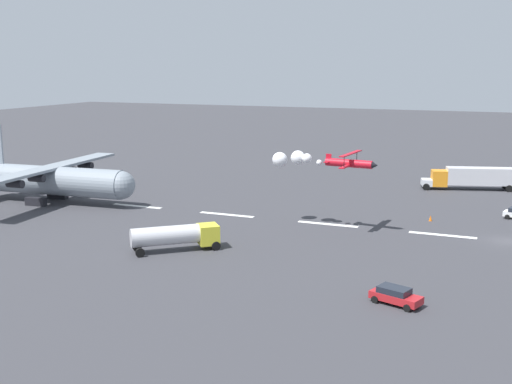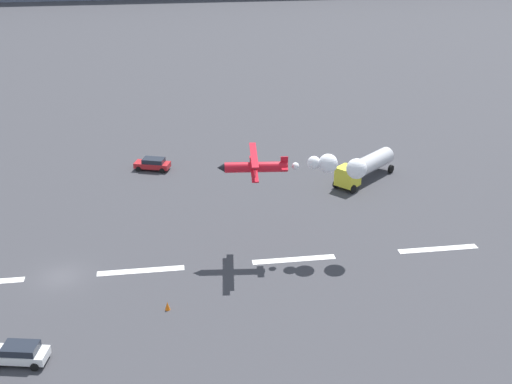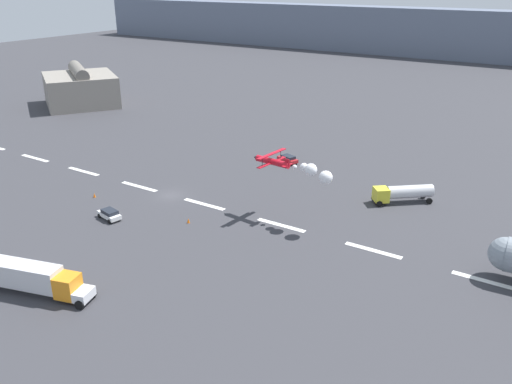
# 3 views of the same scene
# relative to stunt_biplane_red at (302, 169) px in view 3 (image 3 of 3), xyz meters

# --- Properties ---
(ground_plane) EXTENTS (440.00, 440.00, 0.00)m
(ground_plane) POSITION_rel_stunt_biplane_red_xyz_m (-23.63, -2.19, -8.61)
(ground_plane) COLOR #38383D
(ground_plane) RESTS_ON ground
(runway_stripe_2) EXTENTS (8.00, 0.90, 0.01)m
(runway_stripe_2) POSITION_rel_stunt_biplane_red_xyz_m (-59.67, -2.19, -8.60)
(runway_stripe_2) COLOR white
(runway_stripe_2) RESTS_ON ground
(runway_stripe_3) EXTENTS (8.00, 0.90, 0.01)m
(runway_stripe_3) POSITION_rel_stunt_biplane_red_xyz_m (-45.25, -2.19, -8.60)
(runway_stripe_3) COLOR white
(runway_stripe_3) RESTS_ON ground
(runway_stripe_4) EXTENTS (8.00, 0.90, 0.01)m
(runway_stripe_4) POSITION_rel_stunt_biplane_red_xyz_m (-30.83, -2.19, -8.60)
(runway_stripe_4) COLOR white
(runway_stripe_4) RESTS_ON ground
(runway_stripe_5) EXTENTS (8.00, 0.90, 0.01)m
(runway_stripe_5) POSITION_rel_stunt_biplane_red_xyz_m (-16.42, -2.19, -8.60)
(runway_stripe_5) COLOR white
(runway_stripe_5) RESTS_ON ground
(runway_stripe_6) EXTENTS (8.00, 0.90, 0.01)m
(runway_stripe_6) POSITION_rel_stunt_biplane_red_xyz_m (-2.00, -2.19, -8.60)
(runway_stripe_6) COLOR white
(runway_stripe_6) RESTS_ON ground
(runway_stripe_7) EXTENTS (8.00, 0.90, 0.01)m
(runway_stripe_7) POSITION_rel_stunt_biplane_red_xyz_m (12.42, -2.19, -8.60)
(runway_stripe_7) COLOR white
(runway_stripe_7) RESTS_ON ground
(runway_stripe_8) EXTENTS (8.00, 0.90, 0.01)m
(runway_stripe_8) POSITION_rel_stunt_biplane_red_xyz_m (26.84, -2.19, -8.60)
(runway_stripe_8) COLOR white
(runway_stripe_8) RESTS_ON ground
(mountain_ridge_distant) EXTENTS (396.00, 16.00, 20.65)m
(mountain_ridge_distant) POSITION_rel_stunt_biplane_red_xyz_m (-23.63, 183.61, 1.72)
(mountain_ridge_distant) COLOR slate
(mountain_ridge_distant) RESTS_ON ground
(stunt_biplane_red) EXTENTS (13.98, 6.58, 2.47)m
(stunt_biplane_red) POSITION_rel_stunt_biplane_red_xyz_m (0.00, 0.00, 0.00)
(stunt_biplane_red) COLOR red
(semi_truck_orange) EXTENTS (15.69, 6.94, 3.70)m
(semi_truck_orange) POSITION_rel_stunt_biplane_red_xyz_m (-17.97, -33.73, -6.47)
(semi_truck_orange) COLOR silver
(semi_truck_orange) RESTS_ON ground
(fuel_tanker_truck) EXTENTS (8.98, 8.16, 2.90)m
(fuel_tanker_truck) POSITION_rel_stunt_biplane_red_xyz_m (10.30, 15.80, -6.86)
(fuel_tanker_truck) COLOR yellow
(fuel_tanker_truck) RESTS_ON ground
(followme_car_yellow) EXTENTS (4.52, 2.74, 1.52)m
(followme_car_yellow) POSITION_rel_stunt_biplane_red_xyz_m (-25.15, -14.37, -7.80)
(followme_car_yellow) COLOR white
(followme_car_yellow) RESTS_ON ground
(airport_staff_sedan) EXTENTS (4.74, 3.11, 1.52)m
(airport_staff_sedan) POSITION_rel_stunt_biplane_red_xyz_m (-15.09, 22.98, -7.80)
(airport_staff_sedan) COLOR #B21E23
(airport_staff_sedan) RESTS_ON ground
(hangar_building) EXTENTS (26.91, 26.52, 11.19)m
(hangar_building) POSITION_rel_stunt_biplane_red_xyz_m (-89.19, 35.24, -3.99)
(hangar_building) COLOR gray
(hangar_building) RESTS_ON ground
(traffic_cone_near) EXTENTS (0.44, 0.44, 0.75)m
(traffic_cone_near) POSITION_rel_stunt_biplane_red_xyz_m (-33.69, -9.78, -8.23)
(traffic_cone_near) COLOR orange
(traffic_cone_near) RESTS_ON ground
(traffic_cone_far) EXTENTS (0.44, 0.44, 0.75)m
(traffic_cone_far) POSITION_rel_stunt_biplane_red_xyz_m (-14.14, -8.99, -8.23)
(traffic_cone_far) COLOR orange
(traffic_cone_far) RESTS_ON ground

